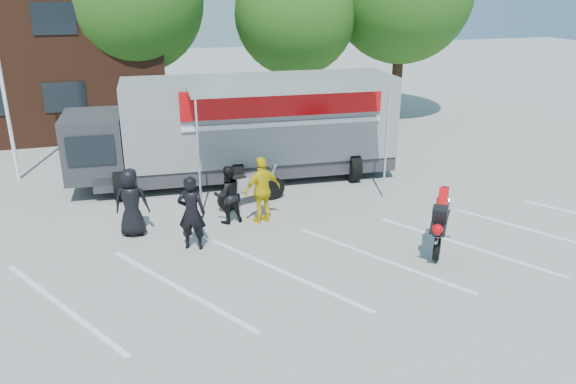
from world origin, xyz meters
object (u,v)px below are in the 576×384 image
tree_mid (295,15)px  stunt_bike_rider (438,251)px  tree_left (131,1)px  spectator_leather_a (131,202)px  flagpole (1,24)px  spectator_leather_c (228,194)px  transporter_truck (247,179)px  spectator_hivis (262,190)px  parked_motorcycle (252,204)px  spectator_leather_b (192,213)px

tree_mid → stunt_bike_rider: 14.92m
tree_left → spectator_leather_a: bearing=-94.7°
flagpole → spectator_leather_c: bearing=-44.6°
transporter_truck → spectator_hivis: (-0.43, -3.71, 0.94)m
tree_mid → parked_motorcycle: size_ratio=3.31×
flagpole → spectator_leather_a: (3.27, -5.81, -4.14)m
tree_mid → transporter_truck: 9.70m
tree_left → spectator_leather_a: tree_left is taller
spectator_leather_a → tree_mid: bearing=-112.5°
parked_motorcycle → spectator_hivis: spectator_hivis is taller
tree_mid → spectator_leather_a: tree_mid is taller
tree_left → spectator_leather_b: 13.88m
transporter_truck → spectator_leather_a: bearing=-134.3°
parked_motorcycle → stunt_bike_rider: stunt_bike_rider is taller
flagpole → tree_left: tree_left is taller
spectator_leather_a → spectator_leather_c: size_ratio=1.11×
flagpole → stunt_bike_rider: (10.44, -9.06, -5.05)m
spectator_leather_c → flagpole: bearing=-52.8°
transporter_truck → spectator_hivis: size_ratio=5.73×
spectator_leather_a → flagpole: bearing=-46.7°
spectator_leather_a → spectator_hivis: size_ratio=0.97×
tree_mid → parked_motorcycle: tree_mid is taller
tree_mid → spectator_leather_b: (-6.60, -12.08, -4.00)m
tree_mid → spectator_leather_c: bearing=-116.8°
flagpole → spectator_leather_c: (5.82, -5.74, -4.24)m
tree_left → spectator_hivis: bearing=-78.3°
flagpole → spectator_hivis: size_ratio=4.27×
tree_mid → spectator_leather_c: 12.72m
transporter_truck → stunt_bike_rider: size_ratio=5.83×
parked_motorcycle → tree_mid: bearing=-42.7°
spectator_leather_b → spectator_leather_c: size_ratio=1.16×
tree_left → stunt_bike_rider: bearing=-67.6°
spectator_hivis → parked_motorcycle: bearing=-106.4°
flagpole → stunt_bike_rider: flagpole is taller
flagpole → spectator_hivis: 9.91m
tree_mid → transporter_truck: tree_mid is taller
flagpole → parked_motorcycle: 9.64m
tree_mid → spectator_leather_b: 14.34m
spectator_leather_a → spectator_leather_b: 1.88m
flagpole → spectator_leather_b: (4.65, -7.08, -4.11)m
flagpole → transporter_truck: size_ratio=0.75×
spectator_hivis → flagpole: bearing=-56.9°
spectator_leather_a → spectator_leather_c: 2.55m
flagpole → tree_mid: (11.24, 5.00, -0.11)m
tree_left → tree_mid: bearing=-8.1°
transporter_truck → stunt_bike_rider: 7.52m
tree_mid → spectator_leather_c: (-5.42, -10.74, -4.13)m
spectator_leather_b → tree_left: bearing=-66.3°
stunt_bike_rider → spectator_leather_a: size_ratio=1.01×
stunt_bike_rider → flagpole: bearing=176.5°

